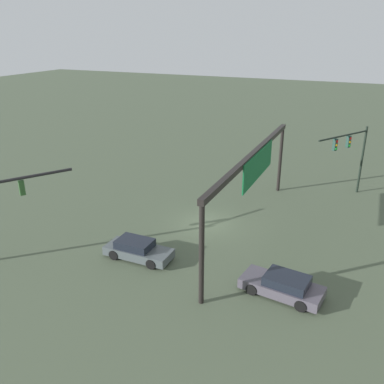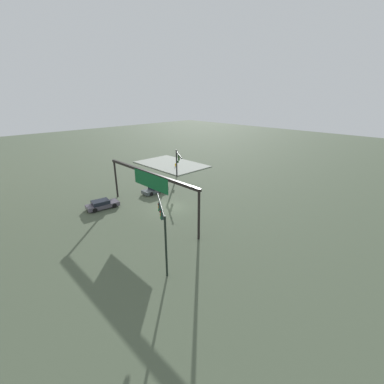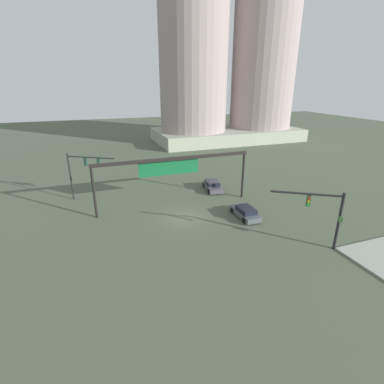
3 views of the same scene
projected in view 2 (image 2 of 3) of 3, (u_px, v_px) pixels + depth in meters
name	position (u px, v px, depth m)	size (l,w,h in m)	color
ground_plane	(170.00, 207.00, 37.07)	(193.71, 193.71, 0.00)	#495640
sidewalk_corner	(171.00, 164.00, 59.77)	(15.97, 10.28, 0.15)	#99A095
traffic_signal_near_corner	(178.00, 160.00, 48.55)	(5.17, 3.64, 5.27)	black
traffic_signal_opposite_side	(163.00, 224.00, 23.20)	(5.28, 3.33, 5.90)	black
overhead_sign_gantry	(149.00, 180.00, 33.05)	(18.22, 0.43, 5.97)	black
sedan_car_approaching	(155.00, 189.00, 42.49)	(1.80, 4.29, 1.21)	#485053
sedan_car_waiting_far	(102.00, 204.00, 36.58)	(2.42, 4.61, 1.21)	#4D4853
fire_hydrant_on_curb	(175.00, 165.00, 57.55)	(0.33, 0.22, 0.71)	gold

